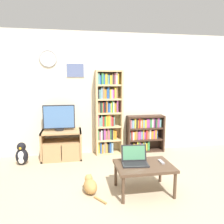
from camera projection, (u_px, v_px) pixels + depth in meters
ground_plane at (141, 207)px, 2.76m from camera, size 18.00×18.00×0.00m
wall_back at (110, 93)px, 4.78m from camera, size 6.13×0.09×2.60m
tv_stand at (62, 145)px, 4.44m from camera, size 0.79×0.49×0.58m
television at (59, 118)px, 4.39m from camera, size 0.63×0.18×0.52m
bookshelf_tall at (108, 113)px, 4.67m from camera, size 0.57×0.26×1.80m
bookshelf_short at (144, 133)px, 4.89m from camera, size 0.83×0.25×0.81m
coffee_table at (144, 168)px, 3.10m from camera, size 0.80×0.59×0.41m
laptop at (135, 159)px, 3.13m from camera, size 0.39×0.31×0.25m
remote_near_laptop at (161, 162)px, 3.18m from camera, size 0.04×0.16×0.02m
cat at (90, 185)px, 3.11m from camera, size 0.31×0.49×0.26m
penguin_figurine at (22, 155)px, 4.14m from camera, size 0.23×0.21×0.43m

